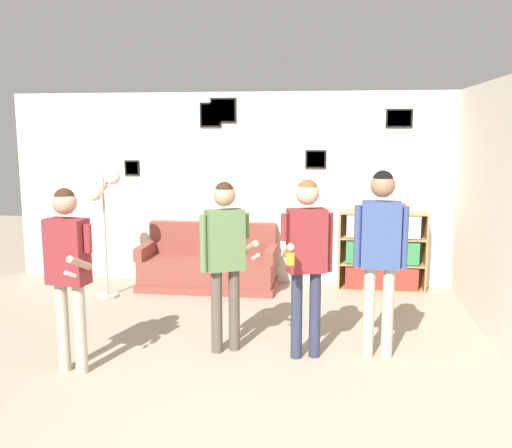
{
  "coord_description": "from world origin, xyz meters",
  "views": [
    {
      "loc": [
        0.9,
        -3.5,
        2.18
      ],
      "look_at": [
        0.12,
        2.24,
        1.22
      ],
      "focal_mm": 40.0,
      "sensor_mm": 36.0,
      "label": 1
    }
  ],
  "objects_px": {
    "bookshelf": "(382,251)",
    "drinking_cup": "(403,208)",
    "person_player_foreground_left": "(68,261)",
    "person_spectator_near_bookshelf": "(381,243)",
    "floor_lamp": "(103,199)",
    "person_watcher_holding_cup": "(307,249)",
    "person_player_foreground_center": "(225,249)",
    "couch": "(209,267)"
  },
  "relations": [
    {
      "from": "person_player_foreground_center",
      "to": "drinking_cup",
      "type": "distance_m",
      "value": 3.16
    },
    {
      "from": "bookshelf",
      "to": "floor_lamp",
      "type": "xyz_separation_m",
      "value": [
        -3.6,
        -0.84,
        0.77
      ]
    },
    {
      "from": "couch",
      "to": "floor_lamp",
      "type": "distance_m",
      "value": 1.72
    },
    {
      "from": "person_player_foreground_center",
      "to": "drinking_cup",
      "type": "relative_size",
      "value": 14.21
    },
    {
      "from": "bookshelf",
      "to": "floor_lamp",
      "type": "height_order",
      "value": "floor_lamp"
    },
    {
      "from": "drinking_cup",
      "to": "person_watcher_holding_cup",
      "type": "bearing_deg",
      "value": -114.99
    },
    {
      "from": "floor_lamp",
      "to": "person_player_foreground_center",
      "type": "relative_size",
      "value": 0.99
    },
    {
      "from": "floor_lamp",
      "to": "person_player_foreground_center",
      "type": "distance_m",
      "value": 2.52
    },
    {
      "from": "floor_lamp",
      "to": "person_spectator_near_bookshelf",
      "type": "distance_m",
      "value": 3.74
    },
    {
      "from": "person_player_foreground_left",
      "to": "person_player_foreground_center",
      "type": "distance_m",
      "value": 1.45
    },
    {
      "from": "person_player_foreground_left",
      "to": "person_spectator_near_bookshelf",
      "type": "bearing_deg",
      "value": 14.61
    },
    {
      "from": "floor_lamp",
      "to": "person_spectator_near_bookshelf",
      "type": "xyz_separation_m",
      "value": [
        3.38,
        -1.58,
        -0.17
      ]
    },
    {
      "from": "drinking_cup",
      "to": "person_player_foreground_center",
      "type": "bearing_deg",
      "value": -128.55
    },
    {
      "from": "bookshelf",
      "to": "floor_lamp",
      "type": "distance_m",
      "value": 3.78
    },
    {
      "from": "floor_lamp",
      "to": "person_spectator_near_bookshelf",
      "type": "height_order",
      "value": "person_spectator_near_bookshelf"
    },
    {
      "from": "floor_lamp",
      "to": "person_watcher_holding_cup",
      "type": "relative_size",
      "value": 0.97
    },
    {
      "from": "bookshelf",
      "to": "person_spectator_near_bookshelf",
      "type": "height_order",
      "value": "person_spectator_near_bookshelf"
    },
    {
      "from": "couch",
      "to": "bookshelf",
      "type": "bearing_deg",
      "value": 4.74
    },
    {
      "from": "couch",
      "to": "drinking_cup",
      "type": "xyz_separation_m",
      "value": [
        2.64,
        0.2,
        0.85
      ]
    },
    {
      "from": "couch",
      "to": "person_spectator_near_bookshelf",
      "type": "relative_size",
      "value": 1.04
    },
    {
      "from": "couch",
      "to": "person_player_foreground_center",
      "type": "bearing_deg",
      "value": -73.64
    },
    {
      "from": "couch",
      "to": "person_player_foreground_left",
      "type": "relative_size",
      "value": 1.12
    },
    {
      "from": "person_watcher_holding_cup",
      "to": "person_spectator_near_bookshelf",
      "type": "height_order",
      "value": "person_spectator_near_bookshelf"
    },
    {
      "from": "couch",
      "to": "person_player_foreground_left",
      "type": "bearing_deg",
      "value": -101.88
    },
    {
      "from": "bookshelf",
      "to": "person_spectator_near_bookshelf",
      "type": "distance_m",
      "value": 2.5
    },
    {
      "from": "couch",
      "to": "person_watcher_holding_cup",
      "type": "relative_size",
      "value": 1.09
    },
    {
      "from": "couch",
      "to": "drinking_cup",
      "type": "distance_m",
      "value": 2.78
    },
    {
      "from": "floor_lamp",
      "to": "person_player_foreground_left",
      "type": "relative_size",
      "value": 1.0
    },
    {
      "from": "person_player_foreground_left",
      "to": "drinking_cup",
      "type": "xyz_separation_m",
      "value": [
        3.26,
        3.14,
        0.1
      ]
    },
    {
      "from": "person_player_foreground_center",
      "to": "person_spectator_near_bookshelf",
      "type": "distance_m",
      "value": 1.48
    },
    {
      "from": "floor_lamp",
      "to": "person_player_foreground_left",
      "type": "xyz_separation_m",
      "value": [
        0.61,
        -2.31,
        -0.27
      ]
    },
    {
      "from": "person_player_foreground_left",
      "to": "person_spectator_near_bookshelf",
      "type": "xyz_separation_m",
      "value": [
        2.77,
        0.72,
        0.09
      ]
    },
    {
      "from": "floor_lamp",
      "to": "person_spectator_near_bookshelf",
      "type": "relative_size",
      "value": 0.93
    },
    {
      "from": "couch",
      "to": "person_spectator_near_bookshelf",
      "type": "xyz_separation_m",
      "value": [
        2.15,
        -2.22,
        0.84
      ]
    },
    {
      "from": "floor_lamp",
      "to": "person_player_foreground_center",
      "type": "bearing_deg",
      "value": -40.72
    },
    {
      "from": "bookshelf",
      "to": "drinking_cup",
      "type": "height_order",
      "value": "drinking_cup"
    },
    {
      "from": "person_spectator_near_bookshelf",
      "to": "drinking_cup",
      "type": "bearing_deg",
      "value": 78.63
    },
    {
      "from": "bookshelf",
      "to": "person_player_foreground_center",
      "type": "relative_size",
      "value": 0.7
    },
    {
      "from": "bookshelf",
      "to": "person_watcher_holding_cup",
      "type": "xyz_separation_m",
      "value": [
        -0.92,
        -2.52,
        0.53
      ]
    },
    {
      "from": "couch",
      "to": "person_spectator_near_bookshelf",
      "type": "bearing_deg",
      "value": -45.98
    },
    {
      "from": "floor_lamp",
      "to": "person_player_foreground_center",
      "type": "xyz_separation_m",
      "value": [
        1.9,
        -1.63,
        -0.26
      ]
    },
    {
      "from": "bookshelf",
      "to": "person_player_foreground_center",
      "type": "xyz_separation_m",
      "value": [
        -1.71,
        -2.47,
        0.5
      ]
    }
  ]
}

